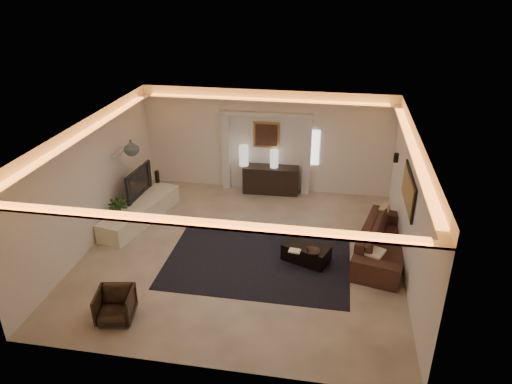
% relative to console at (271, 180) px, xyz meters
% --- Properties ---
extents(floor, '(7.00, 7.00, 0.00)m').
position_rel_console_xyz_m(floor, '(-0.17, -3.25, -0.40)').
color(floor, beige).
rests_on(floor, ground).
extents(ceiling, '(7.00, 7.00, 0.00)m').
position_rel_console_xyz_m(ceiling, '(-0.17, -3.25, 2.50)').
color(ceiling, white).
rests_on(ceiling, ground).
extents(wall_back, '(7.00, 0.00, 7.00)m').
position_rel_console_xyz_m(wall_back, '(-0.17, 0.25, 1.05)').
color(wall_back, white).
rests_on(wall_back, ground).
extents(wall_front, '(7.00, 0.00, 7.00)m').
position_rel_console_xyz_m(wall_front, '(-0.17, -6.75, 1.05)').
color(wall_front, white).
rests_on(wall_front, ground).
extents(wall_left, '(0.00, 7.00, 7.00)m').
position_rel_console_xyz_m(wall_left, '(-3.67, -3.25, 1.05)').
color(wall_left, white).
rests_on(wall_left, ground).
extents(wall_right, '(0.00, 7.00, 7.00)m').
position_rel_console_xyz_m(wall_right, '(3.33, -3.25, 1.05)').
color(wall_right, white).
rests_on(wall_right, ground).
extents(cove_soffit, '(7.00, 7.00, 0.04)m').
position_rel_console_xyz_m(cove_soffit, '(-0.17, -3.25, 2.22)').
color(cove_soffit, silver).
rests_on(cove_soffit, ceiling).
extents(daylight_slit, '(0.25, 0.03, 1.00)m').
position_rel_console_xyz_m(daylight_slit, '(1.18, 0.23, 0.95)').
color(daylight_slit, white).
rests_on(daylight_slit, wall_back).
extents(area_rug, '(4.00, 3.00, 0.01)m').
position_rel_console_xyz_m(area_rug, '(0.23, -3.45, -0.39)').
color(area_rug, black).
rests_on(area_rug, ground).
extents(pilaster_left, '(0.22, 0.20, 2.20)m').
position_rel_console_xyz_m(pilaster_left, '(-1.32, 0.15, 0.70)').
color(pilaster_left, silver).
rests_on(pilaster_left, ground).
extents(pilaster_right, '(0.22, 0.20, 2.20)m').
position_rel_console_xyz_m(pilaster_right, '(0.98, 0.15, 0.70)').
color(pilaster_right, silver).
rests_on(pilaster_right, ground).
extents(alcove_header, '(2.52, 0.20, 0.12)m').
position_rel_console_xyz_m(alcove_header, '(-0.17, 0.15, 1.85)').
color(alcove_header, silver).
rests_on(alcove_header, wall_back).
extents(painting_frame, '(0.74, 0.04, 0.74)m').
position_rel_console_xyz_m(painting_frame, '(-0.17, 0.22, 1.25)').
color(painting_frame, tan).
rests_on(painting_frame, wall_back).
extents(painting_canvas, '(0.62, 0.02, 0.62)m').
position_rel_console_xyz_m(painting_canvas, '(-0.17, 0.20, 1.25)').
color(painting_canvas, '#4C2D1E').
rests_on(painting_canvas, wall_back).
extents(art_panel_frame, '(0.04, 1.64, 0.74)m').
position_rel_console_xyz_m(art_panel_frame, '(3.30, -2.95, 1.30)').
color(art_panel_frame, black).
rests_on(art_panel_frame, wall_right).
extents(art_panel_gold, '(0.02, 1.50, 0.62)m').
position_rel_console_xyz_m(art_panel_gold, '(3.28, -2.95, 1.30)').
color(art_panel_gold, tan).
rests_on(art_panel_gold, wall_right).
extents(wall_sconce, '(0.12, 0.12, 0.22)m').
position_rel_console_xyz_m(wall_sconce, '(3.21, -1.05, 1.28)').
color(wall_sconce, black).
rests_on(wall_sconce, wall_right).
extents(wall_niche, '(0.10, 0.55, 0.04)m').
position_rel_console_xyz_m(wall_niche, '(-3.61, -1.85, 1.25)').
color(wall_niche, silver).
rests_on(wall_niche, wall_left).
extents(console, '(1.56, 0.53, 0.78)m').
position_rel_console_xyz_m(console, '(0.00, 0.00, 0.00)').
color(console, black).
rests_on(console, ground).
extents(lamp_left, '(0.29, 0.29, 0.58)m').
position_rel_console_xyz_m(lamp_left, '(-0.78, 0.00, 0.69)').
color(lamp_left, silver).
rests_on(lamp_left, console).
extents(lamp_right, '(0.28, 0.28, 0.51)m').
position_rel_console_xyz_m(lamp_right, '(0.09, 0.00, 0.69)').
color(lamp_right, silver).
rests_on(lamp_right, console).
extents(media_ledge, '(1.23, 2.77, 0.50)m').
position_rel_console_xyz_m(media_ledge, '(-3.02, -2.23, -0.18)').
color(media_ledge, '#EBE8C5').
rests_on(media_ledge, ground).
extents(tv, '(1.31, 0.26, 0.75)m').
position_rel_console_xyz_m(tv, '(-3.32, -1.75, 0.43)').
color(tv, black).
rests_on(tv, media_ledge).
extents(figurine, '(0.15, 0.15, 0.34)m').
position_rel_console_xyz_m(figurine, '(-3.04, -0.89, 0.24)').
color(figurine, black).
rests_on(figurine, media_ledge).
extents(ginger_jar, '(0.39, 0.39, 0.39)m').
position_rel_console_xyz_m(ginger_jar, '(-3.20, -1.93, 1.47)').
color(ginger_jar, slate).
rests_on(ginger_jar, wall_niche).
extents(plant, '(0.65, 0.65, 0.86)m').
position_rel_console_xyz_m(plant, '(-3.32, -2.82, 0.03)').
color(plant, '#1C3314').
rests_on(plant, ground).
extents(sofa, '(2.75, 1.59, 0.76)m').
position_rel_console_xyz_m(sofa, '(2.98, -2.88, -0.02)').
color(sofa, brown).
rests_on(sofa, ground).
extents(throw_blanket, '(0.61, 0.56, 0.05)m').
position_rel_console_xyz_m(throw_blanket, '(2.63, -3.60, 0.15)').
color(throw_blanket, silver).
rests_on(throw_blanket, sofa).
extents(throw_pillow, '(0.30, 0.47, 0.45)m').
position_rel_console_xyz_m(throw_pillow, '(2.98, -1.88, 0.15)').
color(throw_pillow, tan).
rests_on(throw_pillow, sofa).
extents(coffee_table, '(1.12, 0.87, 0.37)m').
position_rel_console_xyz_m(coffee_table, '(1.27, -3.37, -0.20)').
color(coffee_table, black).
rests_on(coffee_table, ground).
extents(bowl, '(0.32, 0.32, 0.08)m').
position_rel_console_xyz_m(bowl, '(1.42, -3.63, 0.05)').
color(bowl, '#2D2217').
rests_on(bowl, coffee_table).
extents(magazine, '(0.27, 0.22, 0.03)m').
position_rel_console_xyz_m(magazine, '(1.04, -3.63, 0.02)').
color(magazine, '#FAE1BC').
rests_on(magazine, coffee_table).
extents(armchair, '(0.76, 0.77, 0.61)m').
position_rel_console_xyz_m(armchair, '(-2.02, -5.87, -0.10)').
color(armchair, black).
rests_on(armchair, ground).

